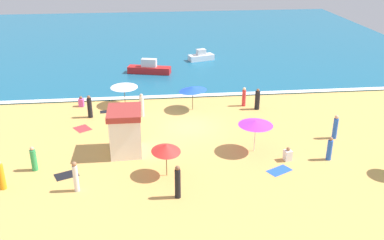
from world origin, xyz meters
name	(u,v)px	position (x,y,z in m)	size (l,w,h in m)	color
ground_plane	(189,127)	(0.00, 0.00, 0.00)	(60.00, 60.00, 0.00)	#E0A856
ocean_water	(168,40)	(0.00, 28.00, 0.05)	(60.00, 44.00, 0.10)	#196084
wave_breaker_foam	(182,96)	(0.00, 6.30, 0.10)	(57.00, 0.70, 0.01)	white
lifeguard_cabana	(125,131)	(-4.44, -3.48, 1.50)	(2.08, 2.59, 2.94)	white
beach_umbrella_1	(256,123)	(3.78, -4.23, 1.99)	(3.03, 3.03, 2.15)	silver
beach_umbrella_2	(166,148)	(-2.01, -6.69, 1.79)	(2.24, 2.26, 2.12)	#4C3823
beach_umbrella_3	(124,85)	(-4.81, 4.84, 1.71)	(2.41, 2.42, 1.89)	#4C3823
beach_umbrella_4	(193,89)	(0.59, 3.28, 1.77)	(2.95, 2.94, 2.03)	#4C3823
beachgoer_0	(288,155)	(5.55, -5.68, 0.38)	(0.51, 0.51, 0.91)	white
beachgoer_1	(330,149)	(8.12, -5.86, 0.73)	(0.38, 0.38, 1.55)	blue
beachgoer_2	(76,177)	(-6.99, -7.80, 0.90)	(0.39, 0.39, 1.81)	white
beachgoer_3	(81,102)	(-8.35, 4.96, 0.38)	(0.43, 0.43, 0.87)	#D84CA5
beachgoer_4	(90,107)	(-7.37, 2.57, 0.83)	(0.49, 0.49, 1.78)	black
beachgoer_6	(244,97)	(4.84, 3.66, 0.77)	(0.34, 0.34, 1.59)	red
beachgoer_7	(34,159)	(-9.78, -5.25, 0.73)	(0.42, 0.42, 1.56)	green
beachgoer_8	(257,100)	(5.74, 2.83, 0.80)	(0.54, 0.54, 1.74)	black
beachgoer_9	(335,127)	(9.72, -2.96, 0.83)	(0.37, 0.37, 1.71)	blue
beachgoer_10	(1,176)	(-11.07, -7.15, 0.83)	(0.40, 0.40, 1.75)	orange
beachgoer_11	(142,106)	(-3.43, 2.36, 0.86)	(0.45, 0.45, 1.84)	white
beachgoer_12	(178,182)	(-1.54, -9.03, 0.92)	(0.38, 0.38, 1.92)	black
beach_towel_0	(66,175)	(-7.85, -6.06, 0.01)	(1.55, 1.33, 0.01)	black
beach_towel_1	(111,111)	(-5.93, 3.60, 0.01)	(1.69, 0.80, 0.01)	black
beach_towel_2	(83,129)	(-7.73, 0.48, 0.01)	(1.48, 1.54, 0.01)	red
beach_towel_3	(279,171)	(4.68, -6.88, 0.01)	(1.67, 1.41, 0.01)	blue
small_boat_0	(201,56)	(3.08, 17.39, 0.51)	(2.97, 1.85, 1.23)	white
small_boat_1	(149,68)	(-2.69, 13.17, 0.58)	(4.39, 2.11, 1.47)	red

